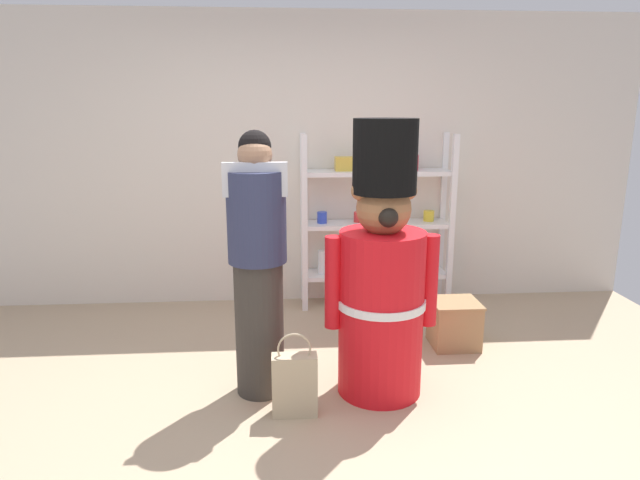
{
  "coord_description": "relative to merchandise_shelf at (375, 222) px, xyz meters",
  "views": [
    {
      "loc": [
        -0.1,
        -2.89,
        1.79
      ],
      "look_at": [
        0.14,
        0.37,
        1.0
      ],
      "focal_mm": 31.18,
      "sensor_mm": 36.0,
      "label": 1
    }
  ],
  "objects": [
    {
      "name": "ground_plane",
      "position": [
        -0.76,
        -1.98,
        -0.77
      ],
      "size": [
        6.4,
        6.4,
        0.0
      ],
      "primitive_type": "plane",
      "color": "tan"
    },
    {
      "name": "back_wall",
      "position": [
        -0.76,
        0.22,
        0.53
      ],
      "size": [
        6.4,
        0.12,
        2.6
      ],
      "primitive_type": "cube",
      "color": "silver",
      "rests_on": "ground_plane"
    },
    {
      "name": "merchandise_shelf",
      "position": [
        0.0,
        0.0,
        0.0
      ],
      "size": [
        1.36,
        0.35,
        1.56
      ],
      "color": "white",
      "rests_on": "ground_plane"
    },
    {
      "name": "teddy_bear_guard",
      "position": [
        -0.24,
        -1.63,
        -0.02
      ],
      "size": [
        0.71,
        0.55,
        1.72
      ],
      "color": "red",
      "rests_on": "ground_plane"
    },
    {
      "name": "person_shopper",
      "position": [
        -1.0,
        -1.58,
        0.08
      ],
      "size": [
        0.38,
        0.36,
        1.66
      ],
      "color": "#38332D",
      "rests_on": "ground_plane"
    },
    {
      "name": "shopping_bag",
      "position": [
        -0.79,
        -1.88,
        -0.57
      ],
      "size": [
        0.27,
        0.12,
        0.52
      ],
      "color": "#C1AD89",
      "rests_on": "ground_plane"
    },
    {
      "name": "display_crate",
      "position": [
        0.45,
        -0.99,
        -0.59
      ],
      "size": [
        0.36,
        0.34,
        0.35
      ],
      "color": "#9E7A51",
      "rests_on": "ground_plane"
    }
  ]
}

